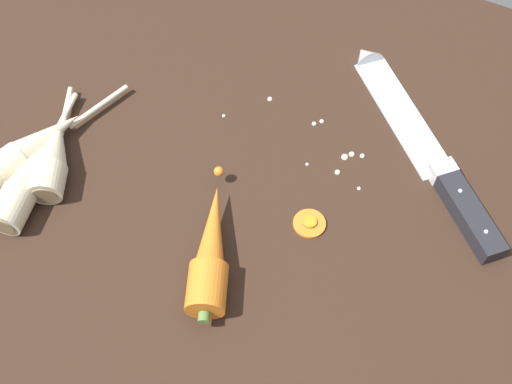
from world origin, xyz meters
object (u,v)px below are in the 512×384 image
object	(u,v)px
whole_carrot	(211,251)
carrot_slice_stray_near	(309,223)
parsnip_mid_left	(28,178)
parsnip_front	(53,157)
parsnip_mid_right	(34,147)
chefs_knife	(418,137)

from	to	relation	value
whole_carrot	carrot_slice_stray_near	bearing A→B (deg)	51.18
parsnip_mid_left	whole_carrot	bearing A→B (deg)	4.70
parsnip_front	parsnip_mid_right	world-z (taller)	same
chefs_knife	carrot_slice_stray_near	bearing A→B (deg)	-110.62
chefs_knife	parsnip_front	distance (cm)	44.36
chefs_knife	parsnip_front	world-z (taller)	parsnip_front
whole_carrot	parsnip_mid_right	distance (cm)	25.90
chefs_knife	parsnip_mid_left	bearing A→B (deg)	-142.74
chefs_knife	carrot_slice_stray_near	size ratio (longest dim) A/B	7.47
parsnip_mid_left	parsnip_mid_right	xyz separation A→B (cm)	(-2.32, 3.82, 0.00)
whole_carrot	parsnip_mid_left	size ratio (longest dim) A/B	0.85
chefs_knife	carrot_slice_stray_near	distance (cm)	18.53
chefs_knife	whole_carrot	world-z (taller)	whole_carrot
parsnip_front	parsnip_mid_left	bearing A→B (deg)	-99.06
whole_carrot	parsnip_mid_left	xyz separation A→B (cm)	(-23.51, -1.93, -0.12)
parsnip_mid_left	chefs_knife	bearing A→B (deg)	37.26
whole_carrot	parsnip_mid_right	world-z (taller)	whole_carrot
whole_carrot	parsnip_front	bearing A→B (deg)	175.40
parsnip_front	carrot_slice_stray_near	bearing A→B (deg)	13.65
chefs_knife	parsnip_mid_left	distance (cm)	47.05
whole_carrot	parsnip_front	world-z (taller)	whole_carrot
whole_carrot	parsnip_mid_left	world-z (taller)	whole_carrot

